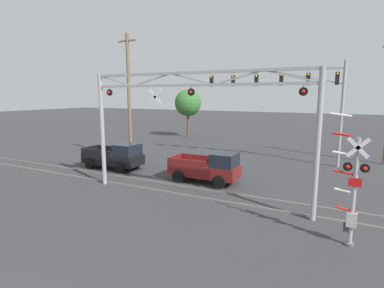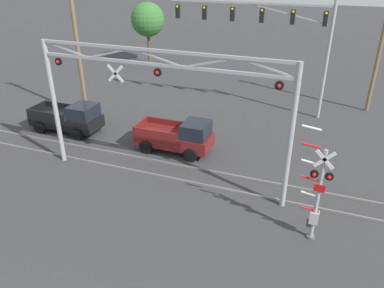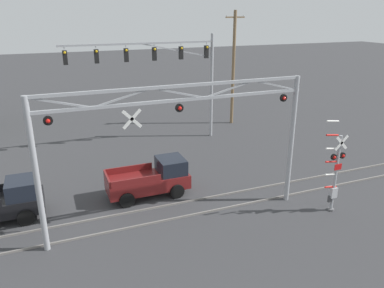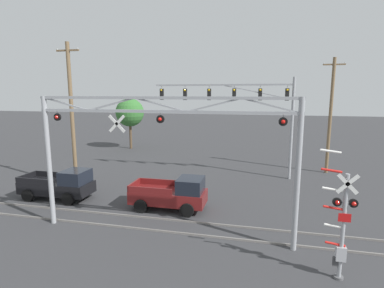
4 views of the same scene
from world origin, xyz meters
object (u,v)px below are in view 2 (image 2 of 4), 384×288
utility_pole_left (77,41)px  utility_pole_right (381,42)px  crossing_gantry (158,96)px  traffic_signal_span (279,30)px  pickup_truck_following (70,118)px  pickup_truck_lead (178,137)px  background_tree_beyond_span (148,20)px  crossing_signal_mast (316,197)px

utility_pole_left → utility_pole_right: bearing=23.7°
crossing_gantry → traffic_signal_span: (3.67, 11.97, 1.33)m
utility_pole_right → pickup_truck_following: bearing=-149.1°
crossing_gantry → pickup_truck_lead: 5.07m
pickup_truck_following → background_tree_beyond_span: (-3.29, 18.46, 3.66)m
crossing_signal_mast → pickup_truck_lead: size_ratio=1.10×
utility_pole_left → crossing_gantry: bearing=-34.4°
utility_pole_right → background_tree_beyond_span: 23.31m
utility_pole_left → pickup_truck_following: bearing=-76.3°
crossing_gantry → crossing_signal_mast: size_ratio=2.54×
traffic_signal_span → pickup_truck_following: 15.58m
utility_pole_left → background_tree_beyond_span: bearing=99.5°
crossing_signal_mast → utility_pole_left: size_ratio=0.47×
crossing_gantry → background_tree_beyond_span: bearing=118.0°
crossing_signal_mast → pickup_truck_lead: 9.81m
traffic_signal_span → utility_pole_left: bearing=-155.5°
crossing_gantry → background_tree_beyond_span: size_ratio=2.00×
background_tree_beyond_span → utility_pole_left: bearing=-80.5°
utility_pole_right → crossing_signal_mast: bearing=-99.5°
pickup_truck_following → utility_pole_left: bearing=103.7°
crossing_signal_mast → background_tree_beyond_span: (-19.39, 23.83, 2.60)m
utility_pole_left → traffic_signal_span: bearing=24.5°
crossing_signal_mast → background_tree_beyond_span: background_tree_beyond_span is taller
utility_pole_left → utility_pole_right: 21.38m
pickup_truck_lead → utility_pole_left: size_ratio=0.43×
crossing_signal_mast → pickup_truck_lead: bearing=147.1°
crossing_signal_mast → utility_pole_right: bearing=80.5°
crossing_gantry → traffic_signal_span: traffic_signal_span is taller
traffic_signal_span → background_tree_beyond_span: traffic_signal_span is taller
utility_pole_left → background_tree_beyond_span: size_ratio=1.66×
pickup_truck_following → pickup_truck_lead: bearing=-0.5°
crossing_gantry → utility_pole_left: (-9.02, 6.18, 0.78)m
pickup_truck_lead → utility_pole_left: (-8.57, 2.79, 4.52)m
pickup_truck_lead → background_tree_beyond_span: (-11.19, 18.53, 3.66)m
traffic_signal_span → utility_pole_left: (-12.70, -5.79, -0.55)m
crossing_signal_mast → traffic_signal_span: bearing=106.3°
traffic_signal_span → pickup_truck_lead: 10.78m
crossing_gantry → traffic_signal_span: bearing=72.9°
utility_pole_right → utility_pole_left: bearing=-156.3°
crossing_gantry → background_tree_beyond_span: 24.82m
traffic_signal_span → pickup_truck_lead: (-4.12, -8.58, -5.07)m
crossing_gantry → background_tree_beyond_span: crossing_gantry is taller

